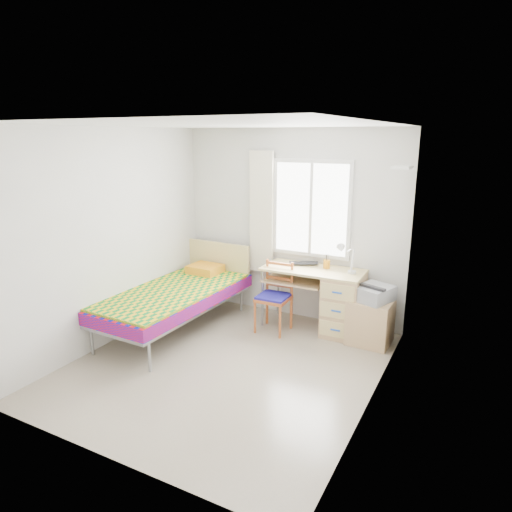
{
  "coord_description": "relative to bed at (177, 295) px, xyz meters",
  "views": [
    {
      "loc": [
        2.44,
        -3.96,
        2.49
      ],
      "look_at": [
        0.08,
        0.55,
        1.15
      ],
      "focal_mm": 32.0,
      "sensor_mm": 36.0,
      "label": 1
    }
  ],
  "objects": [
    {
      "name": "floor",
      "position": [
        1.1,
        -0.58,
        -0.47
      ],
      "size": [
        3.5,
        3.5,
        0.0
      ],
      "primitive_type": "plane",
      "color": "#BCAD93",
      "rests_on": "ground"
    },
    {
      "name": "ceiling",
      "position": [
        1.1,
        -0.58,
        2.13
      ],
      "size": [
        3.5,
        3.5,
        0.0
      ],
      "primitive_type": "plane",
      "rotation": [
        3.14,
        0.0,
        0.0
      ],
      "color": "white",
      "rests_on": "wall_back"
    },
    {
      "name": "wall_back",
      "position": [
        1.1,
        1.17,
        0.83
      ],
      "size": [
        3.2,
        0.0,
        3.2
      ],
      "primitive_type": "plane",
      "rotation": [
        1.57,
        0.0,
        0.0
      ],
      "color": "silver",
      "rests_on": "ground"
    },
    {
      "name": "wall_left",
      "position": [
        -0.5,
        -0.58,
        0.83
      ],
      "size": [
        0.0,
        3.5,
        3.5
      ],
      "primitive_type": "plane",
      "rotation": [
        1.57,
        0.0,
        1.57
      ],
      "color": "silver",
      "rests_on": "ground"
    },
    {
      "name": "wall_right",
      "position": [
        2.7,
        -0.58,
        0.83
      ],
      "size": [
        0.0,
        3.5,
        3.5
      ],
      "primitive_type": "plane",
      "rotation": [
        1.57,
        0.0,
        -1.57
      ],
      "color": "silver",
      "rests_on": "ground"
    },
    {
      "name": "window",
      "position": [
        1.4,
        1.15,
        1.08
      ],
      "size": [
        1.1,
        0.04,
        1.3
      ],
      "color": "white",
      "rests_on": "wall_back"
    },
    {
      "name": "curtain",
      "position": [
        0.68,
        1.1,
        0.98
      ],
      "size": [
        0.35,
        0.05,
        1.7
      ],
      "primitive_type": "cube",
      "color": "white",
      "rests_on": "wall_back"
    },
    {
      "name": "floating_shelf",
      "position": [
        2.59,
        0.82,
        1.68
      ],
      "size": [
        0.2,
        0.32,
        0.03
      ],
      "primitive_type": "cube",
      "color": "white",
      "rests_on": "wall_right"
    },
    {
      "name": "bed",
      "position": [
        0.0,
        0.0,
        0.0
      ],
      "size": [
        1.12,
        2.28,
        0.97
      ],
      "rotation": [
        0.0,
        0.0,
        -0.04
      ],
      "color": "gray",
      "rests_on": "floor"
    },
    {
      "name": "desk",
      "position": [
        1.92,
        0.85,
        -0.03
      ],
      "size": [
        1.32,
        0.62,
        0.82
      ],
      "rotation": [
        0.0,
        0.0,
        0.02
      ],
      "color": "#DFC875",
      "rests_on": "floor"
    },
    {
      "name": "chair",
      "position": [
        1.16,
        0.57,
        0.05
      ],
      "size": [
        0.4,
        0.4,
        0.92
      ],
      "rotation": [
        0.0,
        0.0,
        0.02
      ],
      "color": "#9E401E",
      "rests_on": "floor"
    },
    {
      "name": "cabinet",
      "position": [
        2.36,
        0.74,
        -0.19
      ],
      "size": [
        0.53,
        0.47,
        0.56
      ],
      "rotation": [
        0.0,
        0.0,
        -0.04
      ],
      "color": "tan",
      "rests_on": "floor"
    },
    {
      "name": "printer",
      "position": [
        2.38,
        0.76,
        0.18
      ],
      "size": [
        0.5,
        0.54,
        0.19
      ],
      "rotation": [
        0.0,
        0.0,
        -0.35
      ],
      "color": "#999BA0",
      "rests_on": "cabinet"
    },
    {
      "name": "laptop",
      "position": [
        1.4,
        0.93,
        0.36
      ],
      "size": [
        0.46,
        0.39,
        0.03
      ],
      "primitive_type": "imported",
      "rotation": [
        0.0,
        0.0,
        0.44
      ],
      "color": "black",
      "rests_on": "desk"
    },
    {
      "name": "pen_cup",
      "position": [
        1.7,
        0.96,
        0.4
      ],
      "size": [
        0.1,
        0.1,
        0.11
      ],
      "primitive_type": "cylinder",
      "rotation": [
        0.0,
        0.0,
        -0.16
      ],
      "color": "orange",
      "rests_on": "desk"
    },
    {
      "name": "task_lamp",
      "position": [
        2.0,
        0.78,
        0.6
      ],
      "size": [
        0.23,
        0.32,
        0.41
      ],
      "rotation": [
        0.0,
        0.0,
        -0.03
      ],
      "color": "white",
      "rests_on": "desk"
    },
    {
      "name": "book",
      "position": [
        1.41,
        0.86,
        0.12
      ],
      "size": [
        0.28,
        0.31,
        0.02
      ],
      "primitive_type": "imported",
      "rotation": [
        0.0,
        0.0,
        0.46
      ],
      "color": "gray",
      "rests_on": "desk"
    }
  ]
}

